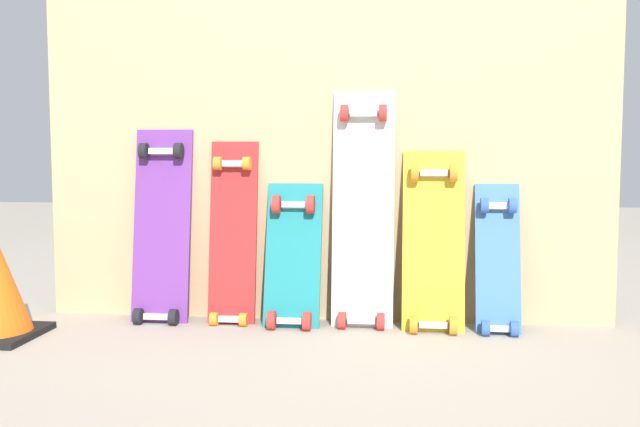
{
  "coord_description": "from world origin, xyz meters",
  "views": [
    {
      "loc": [
        0.32,
        -2.83,
        0.68
      ],
      "look_at": [
        0.0,
        -0.07,
        0.43
      ],
      "focal_mm": 41.85,
      "sensor_mm": 36.0,
      "label": 1
    }
  ],
  "objects_px": {
    "skateboard_red": "(233,241)",
    "skateboard_blue": "(498,267)",
    "skateboard_white": "(363,217)",
    "skateboard_teal": "(293,263)",
    "skateboard_yellow": "(433,249)",
    "skateboard_purple": "(161,234)"
  },
  "relations": [
    {
      "from": "skateboard_purple",
      "to": "skateboard_white",
      "type": "height_order",
      "value": "skateboard_white"
    },
    {
      "from": "skateboard_purple",
      "to": "skateboard_yellow",
      "type": "distance_m",
      "value": 1.05
    },
    {
      "from": "skateboard_purple",
      "to": "skateboard_teal",
      "type": "relative_size",
      "value": 1.35
    },
    {
      "from": "skateboard_red",
      "to": "skateboard_blue",
      "type": "distance_m",
      "value": 1.01
    },
    {
      "from": "skateboard_purple",
      "to": "skateboard_yellow",
      "type": "relative_size",
      "value": 1.12
    },
    {
      "from": "skateboard_red",
      "to": "skateboard_blue",
      "type": "xyz_separation_m",
      "value": [
        1.01,
        -0.03,
        -0.08
      ]
    },
    {
      "from": "skateboard_white",
      "to": "skateboard_yellow",
      "type": "height_order",
      "value": "skateboard_white"
    },
    {
      "from": "skateboard_purple",
      "to": "skateboard_red",
      "type": "xyz_separation_m",
      "value": [
        0.28,
        0.01,
        -0.03
      ]
    },
    {
      "from": "skateboard_teal",
      "to": "skateboard_blue",
      "type": "height_order",
      "value": "skateboard_blue"
    },
    {
      "from": "skateboard_white",
      "to": "skateboard_blue",
      "type": "distance_m",
      "value": 0.53
    },
    {
      "from": "skateboard_yellow",
      "to": "skateboard_red",
      "type": "bearing_deg",
      "value": 178.07
    },
    {
      "from": "skateboard_yellow",
      "to": "skateboard_blue",
      "type": "bearing_deg",
      "value": -0.88
    },
    {
      "from": "skateboard_blue",
      "to": "skateboard_white",
      "type": "bearing_deg",
      "value": 176.31
    },
    {
      "from": "skateboard_teal",
      "to": "skateboard_yellow",
      "type": "xyz_separation_m",
      "value": [
        0.53,
        0.0,
        0.06
      ]
    },
    {
      "from": "skateboard_blue",
      "to": "skateboard_red",
      "type": "bearing_deg",
      "value": 178.32
    },
    {
      "from": "skateboard_purple",
      "to": "skateboard_blue",
      "type": "bearing_deg",
      "value": -0.94
    },
    {
      "from": "skateboard_white",
      "to": "skateboard_yellow",
      "type": "bearing_deg",
      "value": -6.19
    },
    {
      "from": "skateboard_red",
      "to": "skateboard_teal",
      "type": "distance_m",
      "value": 0.25
    },
    {
      "from": "skateboard_teal",
      "to": "skateboard_yellow",
      "type": "bearing_deg",
      "value": 0.37
    },
    {
      "from": "skateboard_white",
      "to": "skateboard_blue",
      "type": "height_order",
      "value": "skateboard_white"
    },
    {
      "from": "skateboard_red",
      "to": "skateboard_yellow",
      "type": "bearing_deg",
      "value": -1.93
    },
    {
      "from": "skateboard_white",
      "to": "skateboard_blue",
      "type": "relative_size",
      "value": 1.56
    }
  ]
}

